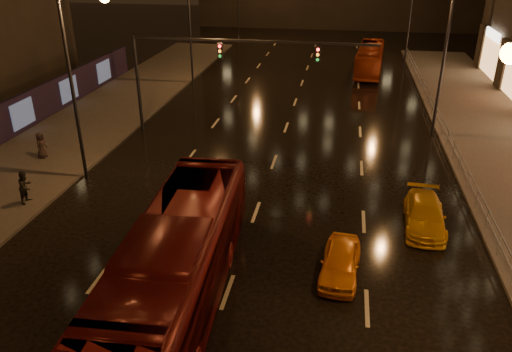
# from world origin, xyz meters

# --- Properties ---
(ground) EXTENTS (140.00, 140.00, 0.00)m
(ground) POSITION_xyz_m (0.00, 20.00, 0.00)
(ground) COLOR black
(ground) RESTS_ON ground
(sidewalk_left) EXTENTS (7.00, 70.00, 0.15)m
(sidewalk_left) POSITION_xyz_m (-13.50, 15.00, 0.07)
(sidewalk_left) COLOR #38332D
(sidewalk_left) RESTS_ON ground
(traffic_signal) EXTENTS (15.31, 0.32, 6.20)m
(traffic_signal) POSITION_xyz_m (-5.06, 20.00, 4.74)
(traffic_signal) COLOR black
(traffic_signal) RESTS_ON ground
(railing_right) EXTENTS (0.05, 56.00, 1.00)m
(railing_right) POSITION_xyz_m (10.20, 18.00, 0.90)
(railing_right) COLOR #99999E
(railing_right) RESTS_ON sidewalk_right
(bus_red) EXTENTS (3.42, 12.34, 3.40)m
(bus_red) POSITION_xyz_m (-1.50, 3.12, 1.70)
(bus_red) COLOR #4F0C0B
(bus_red) RESTS_ON ground
(bus_curb) EXTENTS (3.06, 9.73, 2.67)m
(bus_curb) POSITION_xyz_m (6.00, 38.94, 1.33)
(bus_curb) COLOR maroon
(bus_curb) RESTS_ON ground
(taxi_near) EXTENTS (1.68, 3.60, 1.19)m
(taxi_near) POSITION_xyz_m (4.00, 5.76, 0.60)
(taxi_near) COLOR orange
(taxi_near) RESTS_ON ground
(taxi_far) EXTENTS (1.92, 4.25, 1.21)m
(taxi_far) POSITION_xyz_m (7.60, 10.00, 0.60)
(taxi_far) COLOR orange
(taxi_far) RESTS_ON ground
(pedestrian_b) EXTENTS (0.65, 0.81, 1.61)m
(pedestrian_b) POSITION_xyz_m (-11.00, 8.86, 0.95)
(pedestrian_b) COLOR black
(pedestrian_b) RESTS_ON sidewalk_left
(pedestrian_c) EXTENTS (0.51, 0.76, 1.53)m
(pedestrian_c) POSITION_xyz_m (-13.32, 13.98, 0.91)
(pedestrian_c) COLOR black
(pedestrian_c) RESTS_ON sidewalk_left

